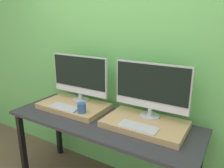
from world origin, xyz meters
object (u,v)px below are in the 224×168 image
Objects in this scene: mug at (82,108)px; monitor_right at (151,88)px; keyboard_left at (65,107)px; keyboard_right at (138,127)px; monitor_left at (79,76)px.

monitor_right reaches higher than mug.
keyboard_left and keyboard_right have the same top height.
mug is (0.22, -0.25, -0.22)m from monitor_left.
keyboard_right is at bearing 0.00° from mug.
mug is at bearing 180.00° from keyboard_right.
monitor_left is 0.39m from mug.
monitor_left is 0.87m from keyboard_right.
monitor_left is 1.00× the size of monitor_right.
monitor_right is (0.79, 0.00, 0.00)m from monitor_left.
mug is 0.66m from monitor_right.
monitor_left reaches higher than mug.
keyboard_right is (0.79, -0.25, -0.26)m from monitor_left.
monitor_left reaches higher than keyboard_right.
monitor_right is at bearing 90.00° from keyboard_right.
mug reaches higher than keyboard_left.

